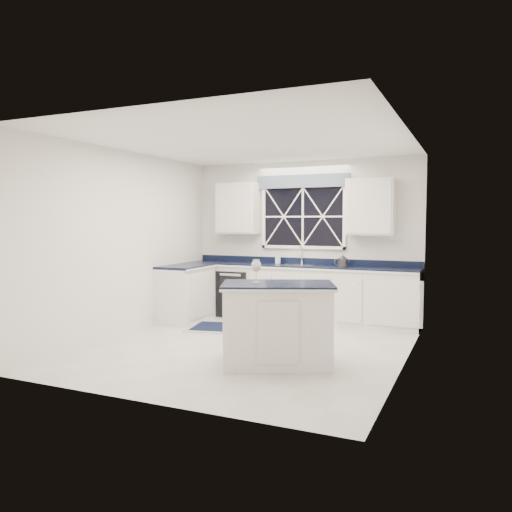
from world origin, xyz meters
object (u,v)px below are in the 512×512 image
at_px(faucet, 301,255).
at_px(wine_glass, 256,267).
at_px(island, 278,324).
at_px(soap_bottle, 278,258).
at_px(kettle, 342,261).
at_px(dishwasher, 239,292).

distance_m(faucet, wine_glass, 2.83).
distance_m(faucet, island, 2.89).
bearing_deg(faucet, soap_bottle, -172.51).
xyz_separation_m(faucet, soap_bottle, (-0.41, -0.05, -0.07)).
xyz_separation_m(island, kettle, (0.12, 2.54, 0.55)).
distance_m(island, kettle, 2.60).
bearing_deg(island, kettle, 64.85).
height_order(faucet, island, faucet).
xyz_separation_m(kettle, soap_bottle, (-1.18, 0.15, -0.00)).
height_order(kettle, soap_bottle, kettle).
bearing_deg(island, wine_glass, 170.80).
bearing_deg(soap_bottle, dishwasher, -168.48).
distance_m(wine_glass, soap_bottle, 2.87).
distance_m(island, soap_bottle, 2.94).
distance_m(dishwasher, faucet, 1.31).
bearing_deg(faucet, island, -76.85).
xyz_separation_m(island, soap_bottle, (-1.05, 2.69, 0.55)).
bearing_deg(kettle, dishwasher, 155.01).
relative_size(island, soap_bottle, 8.61).
distance_m(dishwasher, soap_bottle, 0.93).
xyz_separation_m(kettle, wine_glass, (-0.37, -2.60, 0.11)).
relative_size(kettle, wine_glass, 0.93).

